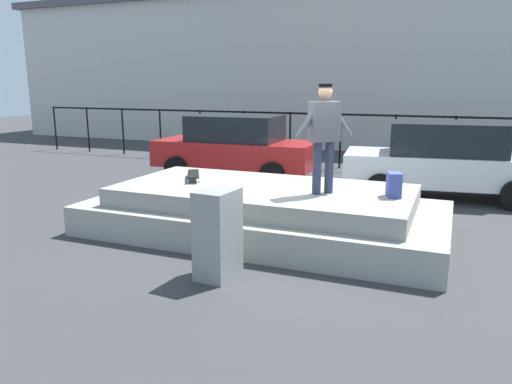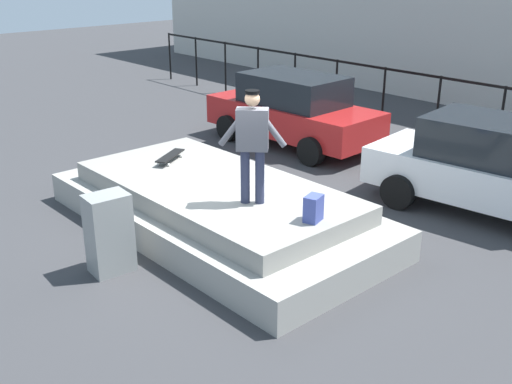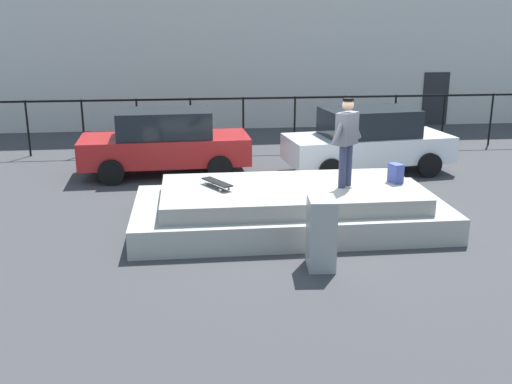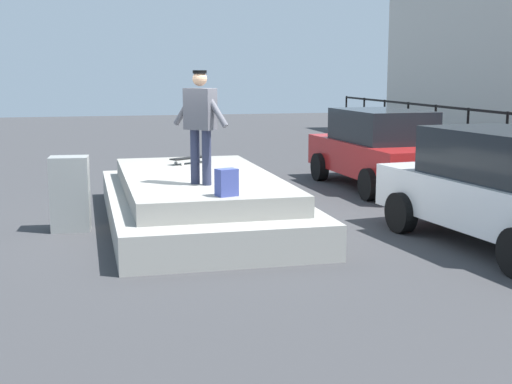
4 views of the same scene
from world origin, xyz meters
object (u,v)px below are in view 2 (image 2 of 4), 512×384
(skateboarder, at_px, (252,139))
(utility_box, at_px, (109,234))
(skateboard, at_px, (170,156))
(car_red_sedan_near, at_px, (293,110))
(backpack, at_px, (313,208))
(car_white_sedan_mid, at_px, (494,167))

(skateboarder, distance_m, utility_box, 2.48)
(skateboard, height_order, car_red_sedan_near, car_red_sedan_near)
(skateboard, relative_size, backpack, 2.16)
(car_red_sedan_near, distance_m, car_white_sedan_mid, 5.35)
(car_red_sedan_near, height_order, utility_box, car_red_sedan_near)
(skateboarder, height_order, utility_box, skateboarder)
(car_white_sedan_mid, relative_size, utility_box, 3.78)
(skateboarder, relative_size, car_red_sedan_near, 0.39)
(car_red_sedan_near, bearing_deg, skateboard, -75.19)
(utility_box, bearing_deg, car_red_sedan_near, 117.58)
(skateboarder, distance_m, backpack, 1.37)
(car_red_sedan_near, relative_size, utility_box, 3.70)
(skateboarder, xyz_separation_m, car_white_sedan_mid, (1.71, 4.14, -0.95))
(skateboard, distance_m, utility_box, 2.71)
(utility_box, bearing_deg, skateboarder, 70.32)
(backpack, relative_size, car_white_sedan_mid, 0.08)
(skateboard, distance_m, car_white_sedan_mid, 5.75)
(skateboarder, relative_size, car_white_sedan_mid, 0.38)
(skateboarder, height_order, skateboard, skateboarder)
(backpack, distance_m, utility_box, 2.94)
(skateboarder, distance_m, car_red_sedan_near, 5.88)
(utility_box, bearing_deg, car_white_sedan_mid, 71.67)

